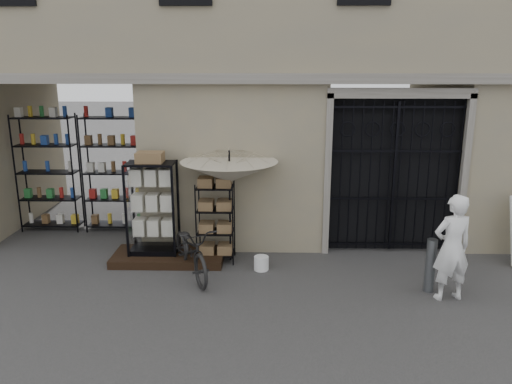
{
  "coord_description": "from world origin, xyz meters",
  "views": [
    {
      "loc": [
        -0.63,
        -6.94,
        3.52
      ],
      "look_at": [
        -0.8,
        1.4,
        1.35
      ],
      "focal_mm": 35.0,
      "sensor_mm": 36.0,
      "label": 1
    }
  ],
  "objects_px": {
    "bicycle": "(192,275)",
    "steel_bollard": "(430,266)",
    "wire_rack": "(216,223)",
    "market_umbrella": "(229,166)",
    "display_cabinet": "(153,213)",
    "white_bucket": "(261,263)",
    "shopkeeper": "(447,298)"
  },
  "relations": [
    {
      "from": "bicycle",
      "to": "steel_bollard",
      "type": "bearing_deg",
      "value": -32.83
    },
    {
      "from": "wire_rack",
      "to": "steel_bollard",
      "type": "distance_m",
      "value": 3.71
    },
    {
      "from": "market_umbrella",
      "to": "bicycle",
      "type": "height_order",
      "value": "market_umbrella"
    },
    {
      "from": "display_cabinet",
      "to": "white_bucket",
      "type": "xyz_separation_m",
      "value": [
        1.97,
        -0.44,
        -0.78
      ]
    },
    {
      "from": "white_bucket",
      "to": "steel_bollard",
      "type": "distance_m",
      "value": 2.79
    },
    {
      "from": "display_cabinet",
      "to": "bicycle",
      "type": "xyz_separation_m",
      "value": [
        0.78,
        -0.69,
        -0.9
      ]
    },
    {
      "from": "market_umbrella",
      "to": "white_bucket",
      "type": "bearing_deg",
      "value": -38.03
    },
    {
      "from": "steel_bollard",
      "to": "white_bucket",
      "type": "bearing_deg",
      "value": 163.46
    },
    {
      "from": "wire_rack",
      "to": "shopkeeper",
      "type": "relative_size",
      "value": 0.89
    },
    {
      "from": "steel_bollard",
      "to": "display_cabinet",
      "type": "bearing_deg",
      "value": 165.09
    },
    {
      "from": "white_bucket",
      "to": "bicycle",
      "type": "xyz_separation_m",
      "value": [
        -1.19,
        -0.25,
        -0.12
      ]
    },
    {
      "from": "display_cabinet",
      "to": "bicycle",
      "type": "height_order",
      "value": "display_cabinet"
    },
    {
      "from": "display_cabinet",
      "to": "white_bucket",
      "type": "height_order",
      "value": "display_cabinet"
    },
    {
      "from": "steel_bollard",
      "to": "market_umbrella",
      "type": "bearing_deg",
      "value": 159.06
    },
    {
      "from": "display_cabinet",
      "to": "steel_bollard",
      "type": "xyz_separation_m",
      "value": [
        4.63,
        -1.23,
        -0.46
      ]
    },
    {
      "from": "shopkeeper",
      "to": "display_cabinet",
      "type": "bearing_deg",
      "value": -29.12
    },
    {
      "from": "white_bucket",
      "to": "display_cabinet",
      "type": "bearing_deg",
      "value": 167.35
    },
    {
      "from": "display_cabinet",
      "to": "wire_rack",
      "type": "bearing_deg",
      "value": 15.19
    },
    {
      "from": "bicycle",
      "to": "shopkeeper",
      "type": "height_order",
      "value": "bicycle"
    },
    {
      "from": "wire_rack",
      "to": "bicycle",
      "type": "bearing_deg",
      "value": -116.45
    },
    {
      "from": "wire_rack",
      "to": "white_bucket",
      "type": "distance_m",
      "value": 1.11
    },
    {
      "from": "white_bucket",
      "to": "steel_bollard",
      "type": "height_order",
      "value": "steel_bollard"
    },
    {
      "from": "market_umbrella",
      "to": "steel_bollard",
      "type": "distance_m",
      "value": 3.71
    },
    {
      "from": "display_cabinet",
      "to": "market_umbrella",
      "type": "bearing_deg",
      "value": 16.54
    },
    {
      "from": "display_cabinet",
      "to": "market_umbrella",
      "type": "distance_m",
      "value": 1.64
    },
    {
      "from": "steel_bollard",
      "to": "shopkeeper",
      "type": "bearing_deg",
      "value": -49.58
    },
    {
      "from": "shopkeeper",
      "to": "wire_rack",
      "type": "bearing_deg",
      "value": -33.6
    },
    {
      "from": "display_cabinet",
      "to": "white_bucket",
      "type": "distance_m",
      "value": 2.16
    },
    {
      "from": "white_bucket",
      "to": "steel_bollard",
      "type": "bearing_deg",
      "value": -16.54
    },
    {
      "from": "market_umbrella",
      "to": "bicycle",
      "type": "bearing_deg",
      "value": -131.38
    },
    {
      "from": "white_bucket",
      "to": "steel_bollard",
      "type": "xyz_separation_m",
      "value": [
        2.66,
        -0.79,
        0.31
      ]
    },
    {
      "from": "white_bucket",
      "to": "market_umbrella",
      "type": "bearing_deg",
      "value": 141.97
    }
  ]
}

